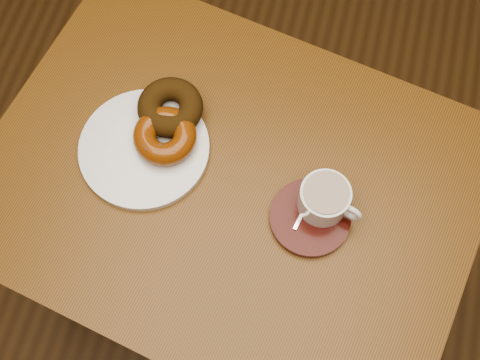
% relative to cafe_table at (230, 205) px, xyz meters
% --- Properties ---
extents(cafe_table, '(0.96, 0.80, 0.80)m').
position_rel_cafe_table_xyz_m(cafe_table, '(0.00, 0.00, 0.00)').
color(cafe_table, brown).
rests_on(cafe_table, ground).
extents(donut_plate, '(0.29, 0.29, 0.01)m').
position_rel_cafe_table_xyz_m(donut_plate, '(-0.16, 0.02, 0.13)').
color(donut_plate, white).
rests_on(donut_plate, cafe_table).
extents(donut_cinnamon, '(0.14, 0.14, 0.04)m').
position_rel_cafe_table_xyz_m(donut_cinnamon, '(-0.13, 0.10, 0.16)').
color(donut_cinnamon, '#36210A').
rests_on(donut_cinnamon, donut_plate).
extents(donut_caramel, '(0.15, 0.15, 0.04)m').
position_rel_cafe_table_xyz_m(donut_caramel, '(-0.12, 0.04, 0.16)').
color(donut_caramel, brown).
rests_on(donut_caramel, donut_plate).
extents(saucer, '(0.17, 0.17, 0.01)m').
position_rel_cafe_table_xyz_m(saucer, '(0.15, -0.03, 0.14)').
color(saucer, '#3A0C07').
rests_on(saucer, cafe_table).
extents(coffee_cup, '(0.11, 0.08, 0.06)m').
position_rel_cafe_table_xyz_m(coffee_cup, '(0.17, -0.01, 0.17)').
color(coffee_cup, white).
rests_on(coffee_cup, saucer).
extents(teaspoon, '(0.03, 0.10, 0.01)m').
position_rel_cafe_table_xyz_m(teaspoon, '(0.15, 0.01, 0.15)').
color(teaspoon, silver).
rests_on(teaspoon, saucer).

